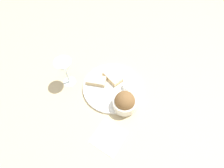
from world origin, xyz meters
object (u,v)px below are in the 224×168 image
cheese_toast_far (96,81)px  napkin (109,137)px  cheese_toast_near (113,77)px  wine_glass (65,68)px  sauce_ramekin (127,86)px  salad_bowl (125,102)px

cheese_toast_far → napkin: bearing=142.6°
cheese_toast_near → wine_glass: 0.24m
cheese_toast_far → wine_glass: 0.17m
sauce_ramekin → napkin: 0.26m
cheese_toast_near → napkin: cheese_toast_near is taller
salad_bowl → napkin: (-0.04, 0.16, -0.05)m
sauce_ramekin → cheese_toast_far: 0.16m
salad_bowl → sauce_ramekin: size_ratio=2.29×
salad_bowl → sauce_ramekin: 0.10m
cheese_toast_near → napkin: (-0.18, 0.25, -0.02)m
salad_bowl → cheese_toast_far: (0.19, -0.02, -0.03)m
napkin → salad_bowl: bearing=-77.3°
sauce_ramekin → cheese_toast_far: (0.15, 0.07, -0.00)m
sauce_ramekin → wine_glass: (0.26, 0.15, 0.09)m
cheese_toast_far → wine_glass: bearing=35.7°
salad_bowl → cheese_toast_near: 0.17m
wine_glass → napkin: bearing=165.1°
sauce_ramekin → wine_glass: size_ratio=0.30×
cheese_toast_near → cheese_toast_far: size_ratio=1.00×
sauce_ramekin → napkin: bearing=108.9°
salad_bowl → sauce_ramekin: bearing=-61.2°
cheese_toast_near → cheese_toast_far: bearing=54.9°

